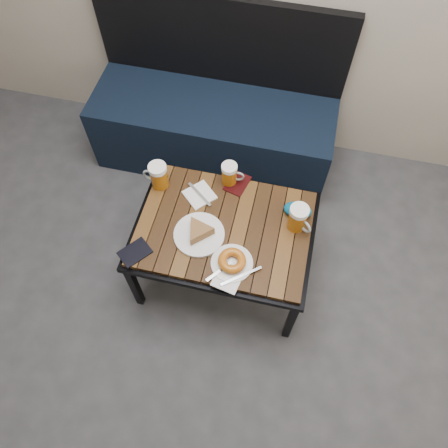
% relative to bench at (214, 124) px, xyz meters
% --- Properties ---
extents(room_shell, '(4.00, 4.00, 4.00)m').
position_rel_bench_xyz_m(room_shell, '(0.09, -1.26, 1.48)').
color(room_shell, gray).
rests_on(room_shell, ground).
extents(bench, '(1.40, 0.50, 0.95)m').
position_rel_bench_xyz_m(bench, '(0.00, 0.00, 0.00)').
color(bench, black).
rests_on(bench, ground).
extents(cafe_table, '(0.84, 0.62, 0.47)m').
position_rel_bench_xyz_m(cafe_table, '(0.25, -0.80, 0.16)').
color(cafe_table, black).
rests_on(cafe_table, ground).
extents(beer_mug_left, '(0.13, 0.09, 0.14)m').
position_rel_bench_xyz_m(beer_mug_left, '(-0.12, -0.63, 0.27)').
color(beer_mug_left, '#A1570D').
rests_on(beer_mug_left, cafe_table).
extents(beer_mug_centre, '(0.11, 0.08, 0.12)m').
position_rel_bench_xyz_m(beer_mug_centre, '(0.22, -0.54, 0.26)').
color(beer_mug_centre, '#A1570D').
rests_on(beer_mug_centre, cafe_table).
extents(beer_mug_right, '(0.13, 0.12, 0.14)m').
position_rel_bench_xyz_m(beer_mug_right, '(0.57, -0.72, 0.27)').
color(beer_mug_right, '#A1570D').
rests_on(beer_mug_right, cafe_table).
extents(plate_pie, '(0.23, 0.23, 0.07)m').
position_rel_bench_xyz_m(plate_pie, '(0.15, -0.87, 0.23)').
color(plate_pie, white).
rests_on(plate_pie, cafe_table).
extents(plate_bagel, '(0.23, 0.21, 0.05)m').
position_rel_bench_xyz_m(plate_bagel, '(0.32, -0.98, 0.22)').
color(plate_bagel, white).
rests_on(plate_bagel, cafe_table).
extents(napkin_left, '(0.18, 0.18, 0.01)m').
position_rel_bench_xyz_m(napkin_left, '(0.09, -0.65, 0.20)').
color(napkin_left, white).
rests_on(napkin_left, cafe_table).
extents(napkin_right, '(0.13, 0.12, 0.01)m').
position_rel_bench_xyz_m(napkin_right, '(0.32, -1.06, 0.20)').
color(napkin_right, white).
rests_on(napkin_right, cafe_table).
extents(passport_navy, '(0.16, 0.17, 0.01)m').
position_rel_bench_xyz_m(passport_navy, '(-0.11, -1.02, 0.20)').
color(passport_navy, black).
rests_on(passport_navy, cafe_table).
extents(passport_burgundy, '(0.13, 0.15, 0.01)m').
position_rel_bench_xyz_m(passport_burgundy, '(0.26, -0.54, 0.20)').
color(passport_burgundy, black).
rests_on(passport_burgundy, cafe_table).
extents(knit_pouch, '(0.13, 0.09, 0.06)m').
position_rel_bench_xyz_m(knit_pouch, '(0.57, -0.65, 0.23)').
color(knit_pouch, navy).
rests_on(knit_pouch, cafe_table).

